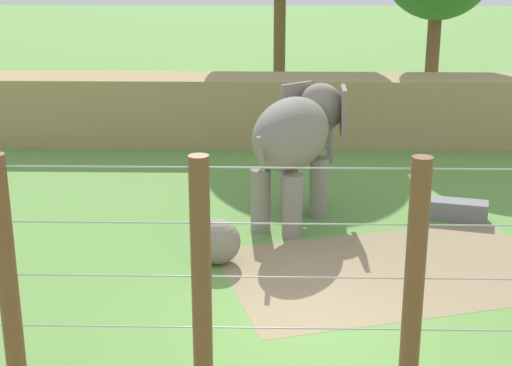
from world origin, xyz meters
name	(u,v)px	position (x,y,z in m)	size (l,w,h in m)	color
ground_plane	(310,329)	(0.00, 0.00, 0.00)	(120.00, 120.00, 0.00)	#609342
dirt_patch	(393,271)	(1.68, 2.33, 0.00)	(6.24, 3.86, 0.01)	#937F5B
embankment_wall	(294,110)	(0.00, 11.85, 1.02)	(36.00, 1.80, 2.04)	tan
elephant	(297,137)	(-0.09, 5.14, 1.90)	(2.58, 3.55, 2.87)	gray
enrichment_ball	(218,242)	(-1.67, 2.64, 0.44)	(0.89, 0.89, 0.89)	gray
cable_fence	(314,296)	(-0.09, -2.48, 1.82)	(8.85, 0.25, 3.62)	brown
feed_trough	(455,210)	(3.48, 5.18, 0.22)	(1.48, 0.84, 0.44)	slate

